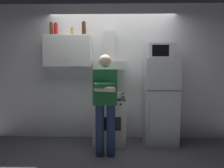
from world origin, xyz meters
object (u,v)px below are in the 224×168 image
bottle_soda_red (56,29)px  stove_oven (110,120)px  upper_cabinet (68,51)px  range_hood (110,59)px  cooking_pot (117,95)px  bottle_rum_dark (84,29)px  bottle_spice_jar (72,32)px  microwave (161,51)px  person_standing (105,101)px  bottle_beer_brown (51,29)px  refrigerator (160,102)px

bottle_soda_red → stove_oven: bearing=-5.5°
upper_cabinet → range_hood: (0.80, 0.00, -0.15)m
range_hood → cooking_pot: size_ratio=2.60×
bottle_rum_dark → bottle_spice_jar: bearing=-171.5°
bottle_spice_jar → microwave: bearing=-3.1°
upper_cabinet → bottle_rum_dark: bearing=3.2°
range_hood → cooking_pot: bearing=-62.1°
upper_cabinet → cooking_pot: 1.26m
bottle_soda_red → microwave: bearing=-2.3°
stove_oven → range_hood: size_ratio=1.17×
range_hood → bottle_soda_red: bearing=-178.4°
range_hood → person_standing: 1.01m
bottle_rum_dark → stove_oven: bearing=-15.9°
microwave → person_standing: bearing=-148.0°
bottle_beer_brown → bottle_rum_dark: size_ratio=0.95×
cooking_pot → bottle_spice_jar: (-0.85, 0.23, 1.18)m
upper_cabinet → microwave: bearing=-3.5°
stove_oven → refrigerator: 1.02m
microwave → bottle_beer_brown: size_ratio=1.85×
stove_oven → bottle_spice_jar: (-0.72, 0.11, 1.68)m
stove_oven → bottle_rum_dark: 1.82m
upper_cabinet → bottle_spice_jar: 0.37m
range_hood → microwave: size_ratio=1.56×
microwave → bottle_beer_brown: bearing=177.2°
stove_oven → bottle_soda_red: bearing=174.5°
upper_cabinet → refrigerator: upper_cabinet is taller
stove_oven → microwave: 1.62m
bottle_rum_dark → bottle_soda_red: 0.53m
cooking_pot → bottle_soda_red: bottle_soda_red is taller
refrigerator → bottle_soda_red: bearing=177.2°
cooking_pot → bottle_beer_brown: 1.78m
cooking_pot → range_hood: bearing=117.9°
upper_cabinet → bottle_soda_red: bottle_soda_red is taller
cooking_pot → refrigerator: bearing=8.3°
refrigerator → bottle_rum_dark: bottle_rum_dark is taller
bottle_rum_dark → upper_cabinet: bearing=-176.8°
microwave → cooking_pot: microwave is taller
microwave → person_standing: size_ratio=0.29×
upper_cabinet → microwave: 1.75m
range_hood → microwave: 0.97m
person_standing → bottle_beer_brown: bottle_beer_brown is taller
refrigerator → stove_oven: bearing=-180.0°
upper_cabinet → bottle_spice_jar: bottle_spice_jar is taller
person_standing → bottle_beer_brown: bearing=145.9°
microwave → cooking_pot: bearing=-170.4°
microwave → refrigerator: bearing=-89.1°
refrigerator → bottle_rum_dark: (-1.45, 0.14, 1.38)m
range_hood → cooking_pot: 0.72m
microwave → cooking_pot: size_ratio=1.66×
range_hood → refrigerator: 1.25m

